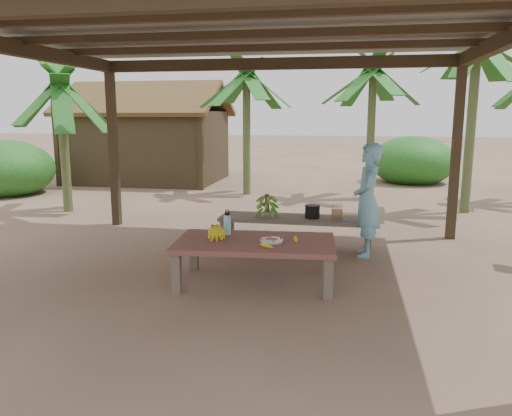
% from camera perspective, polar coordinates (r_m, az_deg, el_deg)
% --- Properties ---
extents(ground, '(80.00, 80.00, 0.00)m').
position_cam_1_polar(ground, '(6.17, -1.13, -7.48)').
color(ground, brown).
rests_on(ground, ground).
extents(pavilion, '(6.60, 5.60, 2.95)m').
position_cam_1_polar(pavilion, '(5.91, -1.40, 19.02)').
color(pavilion, black).
rests_on(pavilion, ground).
extents(work_table, '(1.87, 1.13, 0.50)m').
position_cam_1_polar(work_table, '(5.72, -0.08, -4.38)').
color(work_table, brown).
rests_on(work_table, ground).
extents(bench, '(2.21, 0.63, 0.45)m').
position_cam_1_polar(bench, '(7.27, 4.57, -1.48)').
color(bench, brown).
rests_on(bench, ground).
extents(ripe_banana_bunch, '(0.32, 0.28, 0.17)m').
position_cam_1_polar(ripe_banana_bunch, '(5.81, -4.98, -2.64)').
color(ripe_banana_bunch, yellow).
rests_on(ripe_banana_bunch, work_table).
extents(plate, '(0.26, 0.26, 0.04)m').
position_cam_1_polar(plate, '(5.64, 1.80, -3.72)').
color(plate, white).
rests_on(plate, work_table).
extents(loose_banana_front, '(0.16, 0.07, 0.04)m').
position_cam_1_polar(loose_banana_front, '(5.40, 1.21, -4.33)').
color(loose_banana_front, yellow).
rests_on(loose_banana_front, work_table).
extents(loose_banana_side, '(0.09, 0.16, 0.04)m').
position_cam_1_polar(loose_banana_side, '(5.70, 4.55, -3.57)').
color(loose_banana_side, yellow).
rests_on(loose_banana_side, work_table).
extents(water_flask, '(0.08, 0.08, 0.31)m').
position_cam_1_polar(water_flask, '(5.96, -3.30, -1.84)').
color(water_flask, '#44D1D4').
rests_on(water_flask, work_table).
extents(green_banana_stalk, '(0.30, 0.30, 0.34)m').
position_cam_1_polar(green_banana_stalk, '(7.28, 1.28, 0.39)').
color(green_banana_stalk, '#598C2D').
rests_on(green_banana_stalk, bench).
extents(cooking_pot, '(0.21, 0.21, 0.18)m').
position_cam_1_polar(cooking_pot, '(7.21, 6.46, -0.44)').
color(cooking_pot, black).
rests_on(cooking_pot, bench).
extents(skewer_rack, '(0.18, 0.08, 0.24)m').
position_cam_1_polar(skewer_rack, '(7.14, 9.25, -0.37)').
color(skewer_rack, '#A57F47').
rests_on(skewer_rack, bench).
extents(woman, '(0.39, 0.58, 1.55)m').
position_cam_1_polar(woman, '(6.91, 12.60, 0.87)').
color(woman, '#6DAFCF').
rests_on(woman, ground).
extents(hut, '(4.40, 3.43, 2.85)m').
position_cam_1_polar(hut, '(14.89, -12.12, 7.30)').
color(hut, black).
rests_on(hut, ground).
extents(banana_plant_ne, '(1.80, 1.80, 3.51)m').
position_cam_1_polar(banana_plant_ne, '(10.63, 23.90, 15.68)').
color(banana_plant_ne, '#596638').
rests_on(banana_plant_ne, ground).
extents(banana_plant_n, '(1.80, 1.80, 3.15)m').
position_cam_1_polar(banana_plant_n, '(11.83, 13.23, 14.01)').
color(banana_plant_n, '#596638').
rests_on(banana_plant_n, ground).
extents(banana_plant_nw, '(1.80, 1.80, 3.10)m').
position_cam_1_polar(banana_plant_nw, '(12.05, -1.09, 13.96)').
color(banana_plant_nw, '#596638').
rests_on(banana_plant_nw, ground).
extents(banana_plant_w, '(1.80, 1.80, 2.69)m').
position_cam_1_polar(banana_plant_w, '(10.56, -21.43, 11.55)').
color(banana_plant_w, '#596638').
rests_on(banana_plant_w, ground).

